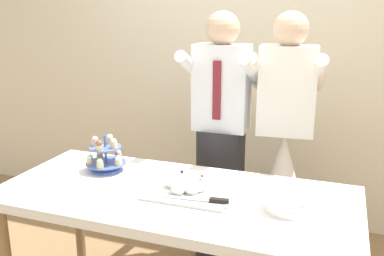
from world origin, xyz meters
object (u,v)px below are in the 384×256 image
(dessert_table, at_px, (175,206))
(person_bride, at_px, (282,184))
(person_groom, at_px, (220,155))
(cupcake_stand, at_px, (106,157))
(main_cake_tray, at_px, (190,186))
(plate_stack, at_px, (287,202))

(dessert_table, xyz_separation_m, person_bride, (0.43, 0.76, -0.12))
(dessert_table, xyz_separation_m, person_groom, (0.03, 0.72, 0.05))
(person_groom, bearing_deg, cupcake_stand, -132.16)
(cupcake_stand, height_order, main_cake_tray, cupcake_stand)
(dessert_table, relative_size, cupcake_stand, 7.83)
(plate_stack, xyz_separation_m, person_groom, (-0.52, 0.73, -0.07))
(main_cake_tray, bearing_deg, dessert_table, -171.33)
(main_cake_tray, distance_m, person_groom, 0.71)
(cupcake_stand, bearing_deg, dessert_table, -17.23)
(main_cake_tray, distance_m, person_bride, 0.86)
(dessert_table, bearing_deg, person_groom, 87.33)
(dessert_table, distance_m, person_bride, 0.88)
(main_cake_tray, bearing_deg, plate_stack, -3.30)
(main_cake_tray, relative_size, person_bride, 0.26)
(dessert_table, height_order, main_cake_tray, main_cake_tray)
(main_cake_tray, relative_size, person_groom, 0.26)
(dessert_table, bearing_deg, plate_stack, -1.64)
(plate_stack, bearing_deg, dessert_table, 178.36)
(person_bride, bearing_deg, person_groom, -174.23)
(dessert_table, height_order, person_groom, person_groom)
(cupcake_stand, distance_m, person_groom, 0.77)
(plate_stack, bearing_deg, main_cake_tray, 176.70)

